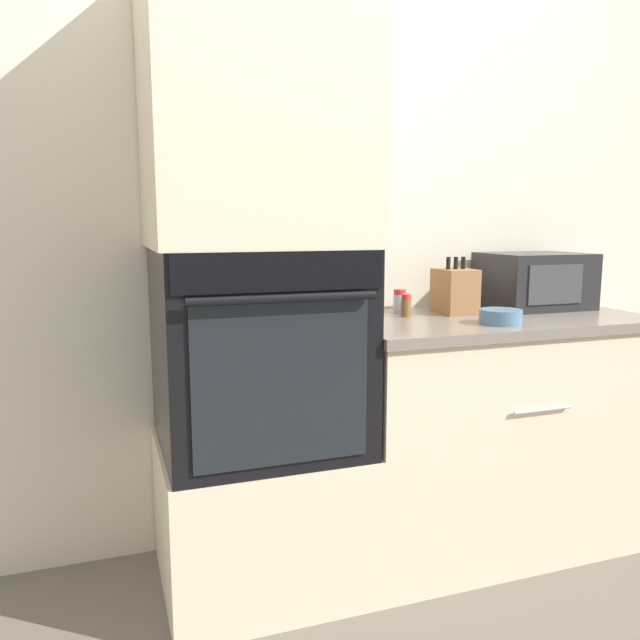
{
  "coord_description": "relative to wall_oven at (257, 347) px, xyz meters",
  "views": [
    {
      "loc": [
        -0.78,
        -1.62,
        1.2
      ],
      "look_at": [
        -0.14,
        0.21,
        0.89
      ],
      "focal_mm": 35.0,
      "sensor_mm": 36.0,
      "label": 1
    }
  ],
  "objects": [
    {
      "name": "condiment_jar_mid",
      "position": [
        0.59,
        0.17,
        0.1
      ],
      "size": [
        0.05,
        0.05,
        0.09
      ],
      "color": "silver",
      "rests_on": "counter_unit"
    },
    {
      "name": "bowl",
      "position": [
        0.8,
        -0.17,
        0.08
      ],
      "size": [
        0.14,
        0.14,
        0.05
      ],
      "color": "#517599",
      "rests_on": "counter_unit"
    },
    {
      "name": "knife_block",
      "position": [
        0.78,
        0.1,
        0.14
      ],
      "size": [
        0.13,
        0.15,
        0.21
      ],
      "color": "olive",
      "rests_on": "counter_unit"
    },
    {
      "name": "ground_plane",
      "position": [
        0.32,
        -0.3,
        -0.8
      ],
      "size": [
        12.0,
        12.0,
        0.0
      ],
      "primitive_type": "plane",
      "color": "#6B6056"
    },
    {
      "name": "oven_cabinet_upper",
      "position": [
        0.0,
        0.0,
        0.75
      ],
      "size": [
        0.64,
        0.6,
        0.87
      ],
      "color": "beige",
      "rests_on": "wall_oven"
    },
    {
      "name": "wall_back",
      "position": [
        0.32,
        0.33,
        0.45
      ],
      "size": [
        8.0,
        0.05,
        2.5
      ],
      "color": "beige",
      "rests_on": "ground_plane"
    },
    {
      "name": "counter_unit",
      "position": [
        0.87,
        0.0,
        -0.37
      ],
      "size": [
        1.13,
        0.63,
        0.86
      ],
      "color": "beige",
      "rests_on": "ground_plane"
    },
    {
      "name": "condiment_jar_far",
      "position": [
        0.5,
        0.21,
        0.1
      ],
      "size": [
        0.05,
        0.05,
        0.09
      ],
      "color": "silver",
      "rests_on": "counter_unit"
    },
    {
      "name": "oven_cabinet_base",
      "position": [
        0.0,
        0.0,
        -0.56
      ],
      "size": [
        0.64,
        0.6,
        0.48
      ],
      "color": "beige",
      "rests_on": "ground_plane"
    },
    {
      "name": "wall_oven",
      "position": [
        0.0,
        0.0,
        0.0
      ],
      "size": [
        0.62,
        0.64,
        0.64
      ],
      "color": "black",
      "rests_on": "oven_cabinet_base"
    },
    {
      "name": "condiment_jar_near",
      "position": [
        0.57,
        0.08,
        0.1
      ],
      "size": [
        0.04,
        0.04,
        0.08
      ],
      "color": "brown",
      "rests_on": "counter_unit"
    },
    {
      "name": "microwave",
      "position": [
        1.16,
        0.13,
        0.17
      ],
      "size": [
        0.39,
        0.31,
        0.22
      ],
      "color": "#232326",
      "rests_on": "counter_unit"
    }
  ]
}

